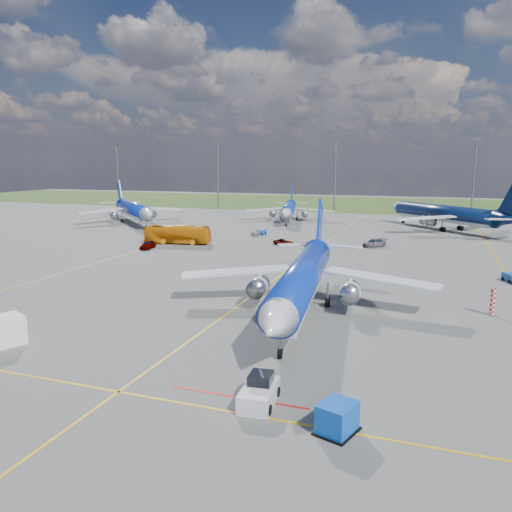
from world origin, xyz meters
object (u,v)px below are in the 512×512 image
(warning_post, at_px, (493,301))
(service_car_c, at_px, (374,243))
(main_airliner, at_px, (302,312))
(apron_bus, at_px, (178,234))
(bg_jet_nw, at_px, (134,223))
(uld_container, at_px, (337,418))
(service_car_b, at_px, (284,242))
(pushback_tug, at_px, (259,392))
(bg_jet_n, at_px, (442,230))
(service_car_a, at_px, (148,245))
(baggage_tug_c, at_px, (259,233))
(bg_jet_nnw, at_px, (289,221))

(warning_post, distance_m, service_car_c, 43.07)
(main_airliner, bearing_deg, apron_bus, 126.74)
(warning_post, distance_m, bg_jet_nw, 98.30)
(uld_container, bearing_deg, service_car_b, 127.15)
(pushback_tug, bearing_deg, uld_container, -24.63)
(bg_jet_n, distance_m, uld_container, 98.64)
(uld_container, bearing_deg, bg_jet_nw, 147.30)
(uld_container, bearing_deg, service_car_a, 148.86)
(apron_bus, bearing_deg, warning_post, -129.19)
(warning_post, distance_m, apron_bus, 61.41)
(bg_jet_nw, bearing_deg, service_car_a, -98.93)
(uld_container, xyz_separation_m, service_car_c, (-5.55, 67.95, -0.16))
(bg_jet_nw, relative_size, pushback_tug, 7.18)
(bg_jet_nw, relative_size, apron_bus, 3.09)
(apron_bus, relative_size, baggage_tug_c, 2.65)
(uld_container, bearing_deg, apron_bus, 143.74)
(pushback_tug, bearing_deg, baggage_tug_c, 103.87)
(pushback_tug, relative_size, service_car_a, 1.26)
(bg_jet_nw, xyz_separation_m, service_car_a, (24.82, -33.35, 0.75))
(bg_jet_n, bearing_deg, service_car_c, 25.12)
(bg_jet_nnw, relative_size, apron_bus, 2.71)
(pushback_tug, bearing_deg, main_airliner, 91.40)
(warning_post, height_order, service_car_a, warning_post)
(bg_jet_nnw, xyz_separation_m, service_car_c, (26.85, -35.50, 0.74))
(service_car_a, height_order, baggage_tug_c, service_car_a)
(pushback_tug, bearing_deg, service_car_b, 99.64)
(bg_jet_nw, relative_size, uld_container, 17.74)
(bg_jet_n, bearing_deg, bg_jet_nnw, -50.02)
(bg_jet_nw, bearing_deg, service_car_c, -60.51)
(service_car_a, xyz_separation_m, baggage_tug_c, (13.39, 23.76, -0.26))
(bg_jet_nnw, bearing_deg, bg_jet_nw, -166.07)
(bg_jet_n, distance_m, pushback_tug, 97.28)
(service_car_b, bearing_deg, baggage_tug_c, 57.73)
(bg_jet_nnw, xyz_separation_m, service_car_b, (10.22, -39.31, 0.58))
(bg_jet_nnw, bearing_deg, pushback_tug, -87.84)
(bg_jet_n, bearing_deg, service_car_a, -0.35)
(baggage_tug_c, bearing_deg, bg_jet_n, 41.92)
(service_car_a, distance_m, baggage_tug_c, 27.27)
(main_airliner, bearing_deg, baggage_tug_c, 107.00)
(warning_post, bearing_deg, bg_jet_nw, 144.69)
(apron_bus, xyz_separation_m, service_car_c, (36.72, 9.04, -1.06))
(bg_jet_nnw, distance_m, uld_container, 108.41)
(bg_jet_nnw, distance_m, baggage_tug_c, 28.14)
(warning_post, xyz_separation_m, service_car_b, (-33.06, 36.01, -0.92))
(bg_jet_n, relative_size, pushback_tug, 7.66)
(bg_jet_nw, bearing_deg, bg_jet_nnw, -18.97)
(bg_jet_nnw, bearing_deg, service_car_a, -115.83)
(bg_jet_nnw, xyz_separation_m, uld_container, (32.39, -103.45, 0.90))
(main_airliner, height_order, pushback_tug, main_airliner)
(warning_post, relative_size, bg_jet_nnw, 0.09)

